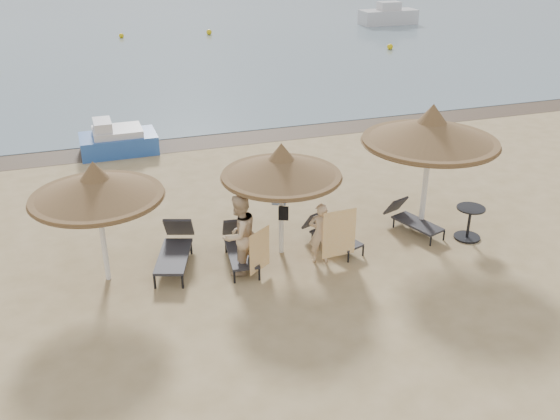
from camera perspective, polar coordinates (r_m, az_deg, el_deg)
The scene contains 20 objects.
ground at distance 13.66m, azimuth -0.68°, elevation -6.42°, with size 160.00×160.00×0.00m, color tan.
wet_sand_strip at distance 21.98m, azimuth -8.08°, elevation 6.12°, with size 200.00×1.60×0.01m, color #4B3D2E.
palapa_left at distance 13.23m, azimuth -16.48°, elevation 2.03°, with size 2.77×2.77×2.75m.
palapa_center at distance 13.80m, azimuth 0.12°, elevation 3.97°, with size 2.73×2.73×2.71m.
palapa_right at distance 15.19m, azimuth 13.64°, elevation 7.02°, with size 3.28×3.28×3.25m.
lounger_far_left at distance 14.29m, azimuth -9.56°, elevation -3.42°, with size 1.22×2.07×0.88m.
lounger_near_left at distance 14.28m, azimuth -3.70°, elevation -3.24°, with size 0.79×1.87×0.81m.
lounger_near_right at distance 14.93m, azimuth 4.57°, elevation -2.09°, with size 1.09×1.70×0.73m.
lounger_far_right at distance 15.92m, azimuth 11.89°, elevation -0.75°, with size 1.02×1.69×0.72m.
side_table at distance 15.85m, azimuth 16.88°, elevation -1.21°, with size 0.68×0.68×0.83m.
person_left at distance 13.46m, azimuth -3.75°, elevation -1.72°, with size 0.99×0.64×2.16m, color beige.
person_right at distance 13.98m, azimuth 3.73°, elevation -1.70°, with size 0.78×0.51×1.69m, color beige.
towel_left at distance 13.43m, azimuth -1.87°, elevation -3.71°, with size 0.57×0.42×0.97m.
towel_right at distance 13.92m, azimuth 5.44°, elevation -2.16°, with size 0.81×0.07×1.14m.
bag_patterned at distance 14.27m, azimuth -0.11°, elevation 1.27°, with size 0.34×0.24×0.41m.
bag_dark at distance 14.10m, azimuth 0.32°, elevation -0.31°, with size 0.24×0.16×0.32m.
pedal_boat at distance 21.41m, azimuth -14.65°, elevation 6.19°, with size 2.48×1.49×1.15m.
buoy_mid at distance 42.36m, azimuth -6.50°, elevation 15.85°, with size 0.35×0.35×0.35m, color yellow.
buoy_right at distance 37.88m, azimuth 10.03°, elevation 14.48°, with size 0.35×0.35×0.35m, color yellow.
buoy_extra at distance 42.17m, azimuth -14.30°, elevation 15.18°, with size 0.31×0.31×0.31m, color yellow.
Camera 1 is at (-3.43, -11.06, 7.25)m, focal length 40.00 mm.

